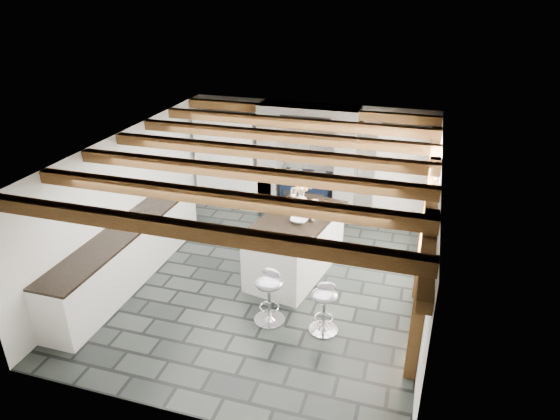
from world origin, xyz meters
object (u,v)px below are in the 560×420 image
(range_cooker, at_px, (307,193))
(kitchen_island, at_px, (296,244))
(bar_stool_far, at_px, (270,290))
(bar_stool_near, at_px, (324,303))

(range_cooker, height_order, kitchen_island, kitchen_island)
(range_cooker, bearing_deg, bar_stool_far, -84.15)
(bar_stool_near, bearing_deg, kitchen_island, 106.22)
(bar_stool_near, bearing_deg, range_cooker, 94.53)
(range_cooker, relative_size, bar_stool_far, 1.19)
(bar_stool_near, bearing_deg, bar_stool_far, 167.35)
(kitchen_island, height_order, bar_stool_far, kitchen_island)
(kitchen_island, bearing_deg, bar_stool_far, -79.50)
(kitchen_island, bearing_deg, range_cooker, 109.99)
(range_cooker, xyz_separation_m, kitchen_island, (0.38, -2.30, 0.05))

